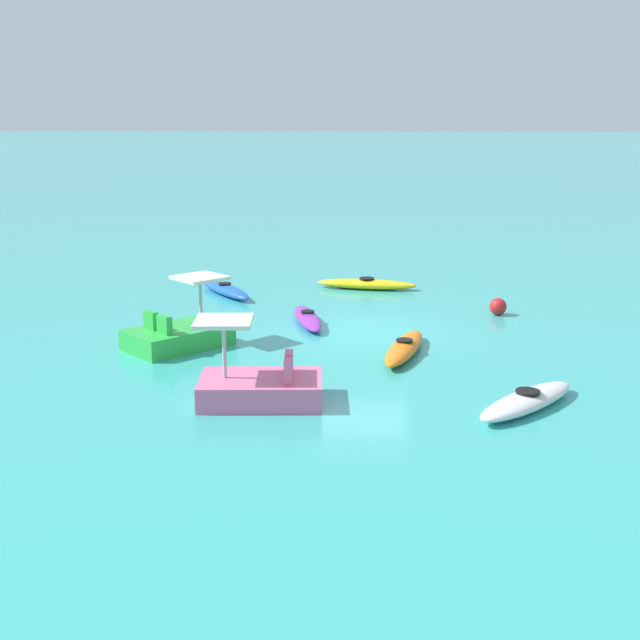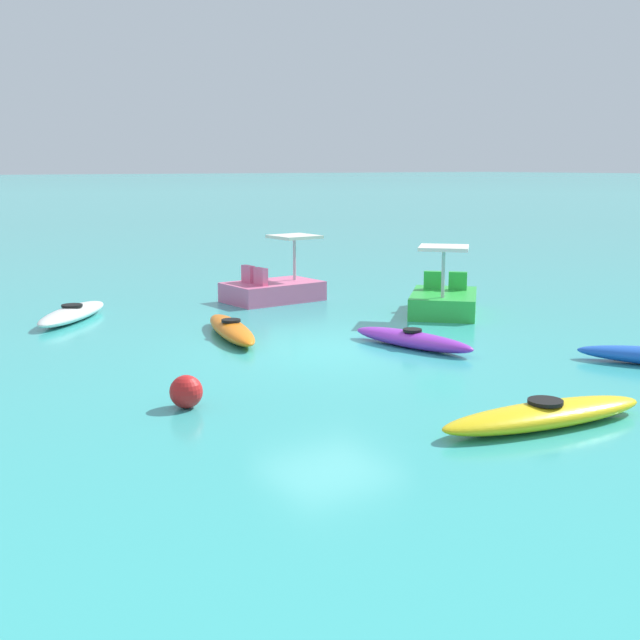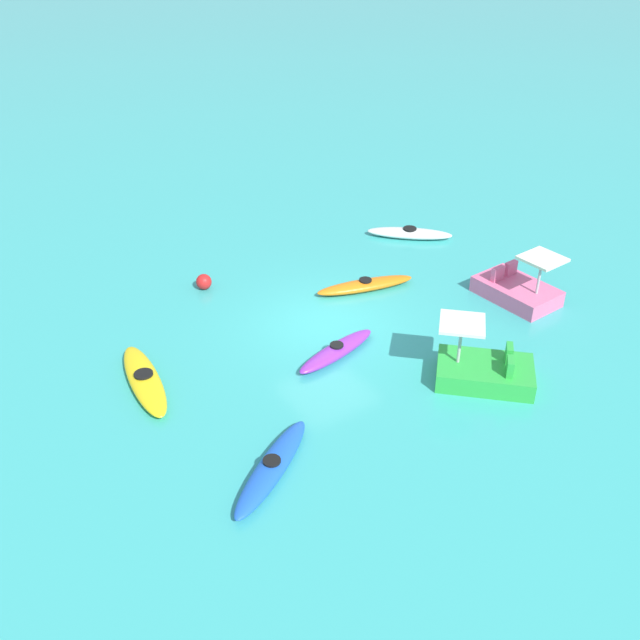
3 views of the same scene
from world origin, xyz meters
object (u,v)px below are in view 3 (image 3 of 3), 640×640
(kayak_yellow, at_px, (144,380))
(kayak_white, at_px, (410,233))
(kayak_orange, at_px, (365,285))
(pedal_boat_green, at_px, (484,370))
(kayak_blue, at_px, (272,467))
(buoy_red, at_px, (204,282))
(pedal_boat_pink, at_px, (517,289))
(kayak_purple, at_px, (337,351))

(kayak_yellow, xyz_separation_m, kayak_white, (-11.22, -2.94, 0.00))
(kayak_orange, distance_m, pedal_boat_green, 5.48)
(kayak_blue, relative_size, kayak_white, 1.12)
(kayak_orange, bearing_deg, pedal_boat_green, 85.79)
(kayak_blue, xyz_separation_m, kayak_white, (-10.19, -7.44, 0.00))
(kayak_orange, bearing_deg, kayak_white, -149.33)
(pedal_boat_green, bearing_deg, kayak_yellow, -33.07)
(kayak_blue, distance_m, buoy_red, 8.53)
(kayak_blue, bearing_deg, kayak_orange, -141.10)
(pedal_boat_pink, height_order, buoy_red, pedal_boat_pink)
(kayak_yellow, bearing_deg, kayak_blue, 103.00)
(kayak_white, xyz_separation_m, kayak_purple, (6.47, 4.61, -0.00))
(kayak_orange, xyz_separation_m, kayak_white, (-3.63, -2.15, 0.00))
(kayak_orange, relative_size, buoy_red, 6.59)
(buoy_red, bearing_deg, kayak_purple, 103.37)
(kayak_purple, height_order, buoy_red, buoy_red)
(pedal_boat_green, xyz_separation_m, buoy_red, (3.70, -8.35, -0.09))
(kayak_orange, relative_size, kayak_white, 1.18)
(kayak_orange, xyz_separation_m, kayak_blue, (6.55, 5.29, -0.00))
(kayak_orange, xyz_separation_m, buoy_red, (4.11, -2.89, 0.08))
(kayak_blue, bearing_deg, kayak_white, -143.85)
(pedal_boat_green, bearing_deg, kayak_white, -117.90)
(kayak_purple, distance_m, pedal_boat_green, 3.88)
(kayak_yellow, xyz_separation_m, kayak_blue, (-1.04, 4.50, -0.00))
(kayak_purple, distance_m, pedal_boat_pink, 6.32)
(buoy_red, bearing_deg, pedal_boat_pink, 141.89)
(kayak_orange, height_order, kayak_blue, same)
(kayak_orange, height_order, kayak_purple, same)
(kayak_blue, relative_size, pedal_boat_green, 1.11)
(kayak_white, bearing_deg, buoy_red, -5.41)
(pedal_boat_pink, bearing_deg, kayak_yellow, -11.54)
(kayak_yellow, distance_m, pedal_boat_pink, 11.27)
(kayak_white, bearing_deg, kayak_purple, 35.45)
(buoy_red, bearing_deg, kayak_blue, 73.34)
(kayak_orange, height_order, buoy_red, buoy_red)
(kayak_white, bearing_deg, pedal_boat_green, 62.10)
(kayak_white, height_order, pedal_boat_pink, pedal_boat_pink)
(kayak_white, relative_size, pedal_boat_green, 0.98)
(pedal_boat_green, distance_m, buoy_red, 9.14)
(pedal_boat_green, bearing_deg, kayak_orange, -94.21)
(pedal_boat_pink, bearing_deg, kayak_purple, -5.34)
(pedal_boat_pink, distance_m, pedal_boat_green, 4.55)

